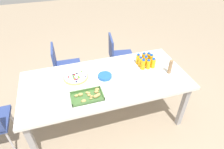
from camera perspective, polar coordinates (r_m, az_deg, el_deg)
ground_plane at (r=2.83m, az=-1.56°, el=-12.99°), size 12.00×12.00×0.00m
party_table at (r=2.35m, az=-1.84°, el=-2.67°), size 2.03×0.93×0.73m
chair_near_right at (r=3.04m, az=-14.44°, el=2.71°), size 0.42×0.42×0.83m
chair_near_left at (r=3.21m, az=1.79°, el=5.98°), size 0.45×0.45×0.83m
juice_bottle_0 at (r=2.64m, az=10.90°, el=5.11°), size 0.06×0.06×0.13m
juice_bottle_1 at (r=2.61m, az=9.52°, el=5.01°), size 0.06×0.06×0.14m
juice_bottle_2 at (r=2.58m, az=7.86°, el=4.67°), size 0.05×0.05×0.15m
juice_bottle_3 at (r=2.59m, az=11.61°, el=4.45°), size 0.06×0.06×0.15m
juice_bottle_4 at (r=2.56m, az=10.10°, el=4.12°), size 0.06×0.06×0.14m
juice_bottle_5 at (r=2.53m, az=8.56°, el=3.85°), size 0.06×0.06×0.14m
juice_bottle_6 at (r=2.53m, az=12.29°, el=3.38°), size 0.06×0.06×0.14m
juice_bottle_7 at (r=2.50m, az=10.87°, el=3.05°), size 0.06×0.06×0.13m
juice_bottle_8 at (r=2.48m, az=9.34°, el=3.02°), size 0.06×0.06×0.15m
fruit_pizza at (r=2.37m, az=-10.86°, el=-0.69°), size 0.30×0.30×0.05m
snack_tray at (r=2.09m, az=-7.12°, el=-6.46°), size 0.35×0.21×0.04m
plate_stack at (r=2.33m, az=-2.12°, el=-0.50°), size 0.17×0.17×0.03m
napkin_stack at (r=2.39m, az=9.00°, el=-0.26°), size 0.15×0.15×0.01m
cardboard_tube at (r=2.47m, az=17.15°, el=2.24°), size 0.04×0.04×0.19m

